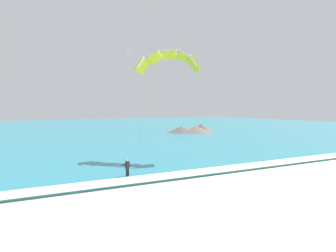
% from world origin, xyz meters
% --- Properties ---
extents(ground_plane, '(200.00, 200.00, 0.00)m').
position_xyz_m(ground_plane, '(0.00, 0.00, 0.00)').
color(ground_plane, beige).
extents(sea, '(200.00, 120.00, 0.20)m').
position_xyz_m(sea, '(0.00, 71.66, 0.10)').
color(sea, teal).
rests_on(sea, ground).
extents(surf_foam, '(200.00, 2.17, 0.04)m').
position_xyz_m(surf_foam, '(0.00, 12.66, 0.22)').
color(surf_foam, white).
rests_on(surf_foam, sea).
extents(surfboard, '(0.95, 1.46, 0.09)m').
position_xyz_m(surfboard, '(-0.46, 14.30, 0.03)').
color(surfboard, yellow).
rests_on(surfboard, ground).
extents(kitesurfer, '(0.65, 0.65, 1.69)m').
position_xyz_m(kitesurfer, '(-0.47, 14.32, 0.94)').
color(kitesurfer, '#232328').
rests_on(kitesurfer, ground).
extents(kite_primary, '(11.50, 11.41, 11.74)m').
position_xyz_m(kite_primary, '(8.49, 23.40, 11.70)').
color(kite_primary, yellow).
extents(headland_right, '(11.67, 9.90, 2.07)m').
position_xyz_m(headland_right, '(28.76, 48.44, 0.86)').
color(headland_right, '#665B51').
rests_on(headland_right, ground).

